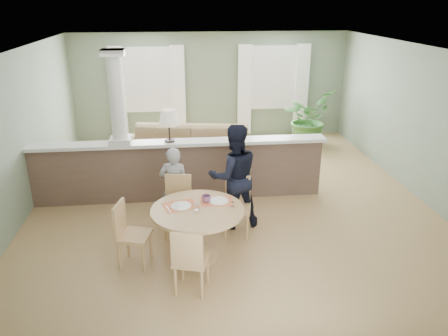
{
  "coord_description": "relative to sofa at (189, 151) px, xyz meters",
  "views": [
    {
      "loc": [
        -0.9,
        -7.2,
        3.47
      ],
      "look_at": [
        -0.22,
        -1.0,
        1.04
      ],
      "focal_mm": 35.0,
      "sensor_mm": 36.0,
      "label": 1
    }
  ],
  "objects": [
    {
      "name": "ground",
      "position": [
        0.68,
        -1.48,
        -0.47
      ],
      "size": [
        8.0,
        8.0,
        0.0
      ],
      "primitive_type": "plane",
      "color": "tan",
      "rests_on": "ground"
    },
    {
      "name": "room_shell",
      "position": [
        0.65,
        -0.85,
        1.34
      ],
      "size": [
        7.02,
        8.02,
        2.71
      ],
      "color": "gray",
      "rests_on": "ground"
    },
    {
      "name": "pony_wall",
      "position": [
        -0.3,
        -1.28,
        0.24
      ],
      "size": [
        5.32,
        0.38,
        2.7
      ],
      "color": "brown",
      "rests_on": "ground"
    },
    {
      "name": "sofa",
      "position": [
        0.0,
        0.0,
        0.0
      ],
      "size": [
        3.37,
        1.77,
        0.94
      ],
      "primitive_type": "imported",
      "rotation": [
        0.0,
        0.0,
        -0.17
      ],
      "color": "#9C8555",
      "rests_on": "ground"
    },
    {
      "name": "houseplant",
      "position": [
        3.0,
        1.56,
        0.22
      ],
      "size": [
        1.63,
        1.64,
        1.38
      ],
      "primitive_type": "imported",
      "rotation": [
        0.0,
        0.0,
        0.84
      ],
      "color": "#326629",
      "rests_on": "ground"
    },
    {
      "name": "dining_table",
      "position": [
        0.01,
        -3.31,
        0.15
      ],
      "size": [
        1.29,
        1.29,
        0.88
      ],
      "rotation": [
        0.0,
        0.0,
        0.29
      ],
      "color": "tan",
      "rests_on": "ground"
    },
    {
      "name": "chair_far_boy",
      "position": [
        -0.26,
        -2.56,
        0.05
      ],
      "size": [
        0.49,
        0.49,
        0.94
      ],
      "rotation": [
        0.0,
        0.0,
        -0.17
      ],
      "color": "tan",
      "rests_on": "ground"
    },
    {
      "name": "chair_far_man",
      "position": [
        0.66,
        -2.62,
        0.04
      ],
      "size": [
        0.49,
        0.49,
        0.91
      ],
      "rotation": [
        0.0,
        0.0,
        -0.2
      ],
      "color": "tan",
      "rests_on": "ground"
    },
    {
      "name": "chair_near",
      "position": [
        -0.14,
        -4.1,
        0.04
      ],
      "size": [
        0.51,
        0.51,
        0.91
      ],
      "rotation": [
        0.0,
        0.0,
        2.86
      ],
      "color": "tan",
      "rests_on": "ground"
    },
    {
      "name": "chair_side",
      "position": [
        -0.94,
        -3.36,
        0.04
      ],
      "size": [
        0.51,
        0.51,
        0.93
      ],
      "rotation": [
        0.0,
        0.0,
        1.33
      ],
      "color": "tan",
      "rests_on": "ground"
    },
    {
      "name": "child_person",
      "position": [
        -0.31,
        -2.24,
        0.19
      ],
      "size": [
        0.53,
        0.4,
        1.32
      ],
      "primitive_type": "imported",
      "rotation": [
        0.0,
        0.0,
        2.95
      ],
      "color": "gray",
      "rests_on": "ground"
    },
    {
      "name": "man_person",
      "position": [
        0.63,
        -2.37,
        0.38
      ],
      "size": [
        0.9,
        0.75,
        1.7
      ],
      "primitive_type": "imported",
      "rotation": [
        0.0,
        0.0,
        3.27
      ],
      "color": "black",
      "rests_on": "ground"
    }
  ]
}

